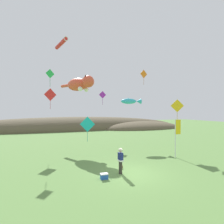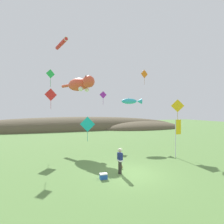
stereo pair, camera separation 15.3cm
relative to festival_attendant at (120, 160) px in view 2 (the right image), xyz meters
name	(u,v)px [view 2 (the right image)]	position (x,y,z in m)	size (l,w,h in m)	color
ground_plane	(131,174)	(0.75, -0.22, -0.95)	(120.00, 120.00, 0.00)	#5B8442
distant_hill_ridge	(86,129)	(3.59, 30.22, -0.95)	(57.47, 13.83, 5.91)	brown
festival_attendant	(120,160)	(0.00, 0.00, 0.00)	(0.31, 0.45, 1.77)	#332D28
kite_spool	(121,167)	(0.48, 0.99, -0.83)	(0.16, 0.26, 0.26)	olive
picnic_cooler	(103,176)	(-1.36, -0.50, -0.77)	(0.51, 0.35, 0.36)	blue
festival_banner_pole	(177,132)	(6.73, 2.20, 1.42)	(0.66, 0.08, 3.63)	silver
kite_giant_cat	(80,84)	(-0.98, 11.20, 6.87)	(3.64, 5.74, 1.93)	#E04C33
kite_fish_windsock	(131,101)	(5.34, 9.20, 4.71)	(2.75, 1.30, 0.82)	#33B2CC
kite_tube_streamer	(61,44)	(-3.52, 7.01, 10.25)	(1.10, 2.96, 0.44)	red
kite_diamond_orange	(144,74)	(7.51, 9.65, 8.47)	(1.17, 0.22, 2.09)	orange
kite_diamond_gold	(178,106)	(7.33, 2.84, 3.95)	(1.16, 0.58, 2.19)	yellow
kite_diamond_green	(50,74)	(-4.57, 8.27, 7.36)	(0.89, 0.44, 1.88)	green
kite_diamond_red	(51,95)	(-4.54, 9.39, 5.26)	(1.32, 0.55, 2.32)	red
kite_diamond_violet	(103,95)	(2.38, 12.11, 5.68)	(1.03, 0.04, 1.93)	purple
kite_diamond_teal	(87,124)	(-1.35, 4.70, 2.21)	(1.30, 0.60, 2.32)	#19BFBF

